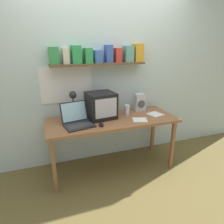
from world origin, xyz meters
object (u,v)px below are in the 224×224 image
at_px(computer_mouse, 101,125).
at_px(open_notebook, 140,120).
at_px(space_heater, 140,102).
at_px(desk_lamp, 73,100).
at_px(loose_paper_near_monitor, 155,114).
at_px(laptop, 77,119).
at_px(juice_glass, 127,110).
at_px(corner_desk, 112,123).
at_px(crt_monitor, 101,105).

relative_size(computer_mouse, open_notebook, 0.49).
bearing_deg(space_heater, desk_lamp, -177.77).
bearing_deg(desk_lamp, loose_paper_near_monitor, -2.67).
xyz_separation_m(laptop, desk_lamp, (-0.00, 0.20, 0.20)).
relative_size(laptop, desk_lamp, 1.05).
bearing_deg(juice_glass, corner_desk, -160.43).
distance_m(corner_desk, laptop, 0.49).
height_order(space_heater, loose_paper_near_monitor, space_heater).
xyz_separation_m(crt_monitor, space_heater, (0.63, 0.10, -0.04)).
relative_size(laptop, juice_glass, 2.80).
xyz_separation_m(laptop, computer_mouse, (0.27, -0.14, -0.05)).
bearing_deg(laptop, space_heater, 2.54).
height_order(crt_monitor, space_heater, crt_monitor).
xyz_separation_m(space_heater, computer_mouse, (-0.71, -0.38, -0.11)).
relative_size(crt_monitor, laptop, 0.99).
xyz_separation_m(desk_lamp, loose_paper_near_monitor, (1.13, -0.19, -0.26)).
xyz_separation_m(juice_glass, open_notebook, (0.08, -0.24, -0.06)).
distance_m(crt_monitor, laptop, 0.39).
bearing_deg(crt_monitor, laptop, -165.86).
bearing_deg(computer_mouse, open_notebook, 2.84).
xyz_separation_m(corner_desk, computer_mouse, (-0.20, -0.18, 0.08)).
bearing_deg(loose_paper_near_monitor, laptop, -179.48).
xyz_separation_m(space_heater, loose_paper_near_monitor, (0.14, -0.22, -0.13)).
height_order(juice_glass, computer_mouse, juice_glass).
height_order(juice_glass, open_notebook, juice_glass).
xyz_separation_m(crt_monitor, laptop, (-0.35, -0.14, -0.11)).
bearing_deg(laptop, desk_lamp, 80.35).
height_order(computer_mouse, loose_paper_near_monitor, computer_mouse).
distance_m(crt_monitor, open_notebook, 0.55).
height_order(computer_mouse, open_notebook, computer_mouse).
xyz_separation_m(desk_lamp, juice_glass, (0.73, -0.08, -0.20)).
relative_size(loose_paper_near_monitor, open_notebook, 1.05).
distance_m(corner_desk, desk_lamp, 0.60).
bearing_deg(space_heater, loose_paper_near_monitor, -57.40).
height_order(juice_glass, loose_paper_near_monitor, juice_glass).
bearing_deg(juice_glass, computer_mouse, -149.60).
distance_m(juice_glass, computer_mouse, 0.53).
xyz_separation_m(computer_mouse, loose_paper_near_monitor, (0.85, 0.15, -0.01)).
relative_size(juice_glass, loose_paper_near_monitor, 0.60).
bearing_deg(computer_mouse, laptop, 151.85).
height_order(corner_desk, open_notebook, open_notebook).
relative_size(juice_glass, computer_mouse, 1.27).
bearing_deg(computer_mouse, crt_monitor, 73.88).
distance_m(space_heater, computer_mouse, 0.81).
relative_size(desk_lamp, loose_paper_near_monitor, 1.59).
bearing_deg(space_heater, juice_glass, -155.88).
bearing_deg(desk_lamp, laptop, -81.73).
bearing_deg(corner_desk, loose_paper_near_monitor, -2.00).
distance_m(desk_lamp, open_notebook, 0.91).
height_order(crt_monitor, laptop, crt_monitor).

